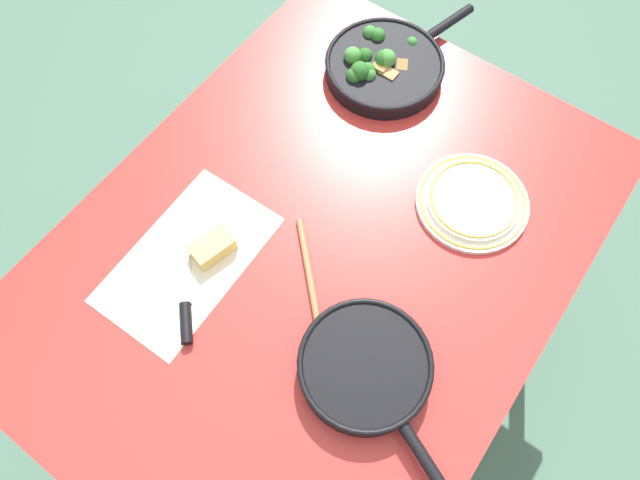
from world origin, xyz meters
TOP-DOWN VIEW (x-y plane):
  - ground_plane at (0.00, 0.00)m, footprint 14.00×14.00m
  - dining_table_red at (0.00, 0.00)m, footprint 1.33×1.00m
  - skillet_broccoli at (-0.48, -0.15)m, footprint 0.45×0.30m
  - skillet_eggs at (0.17, 0.23)m, footprint 0.26×0.37m
  - wooden_spoon at (0.14, 0.09)m, footprint 0.27×0.28m
  - parchment_sheet at (0.19, -0.21)m, footprint 0.40×0.24m
  - grater_knife at (0.27, -0.15)m, footprint 0.21×0.21m
  - cheese_block at (0.15, -0.17)m, footprint 0.10×0.07m
  - dinner_plate_stack at (-0.28, 0.22)m, footprint 0.25×0.25m

SIDE VIEW (x-z plane):
  - ground_plane at x=0.00m, z-range 0.00..0.00m
  - dining_table_red at x=0.00m, z-range 0.31..1.08m
  - parchment_sheet at x=0.19m, z-range 0.77..0.77m
  - wooden_spoon at x=0.14m, z-range 0.77..0.79m
  - grater_knife at x=0.27m, z-range 0.77..0.79m
  - dinner_plate_stack at x=-0.28m, z-range 0.77..0.80m
  - cheese_block at x=0.15m, z-range 0.77..0.81m
  - skillet_broccoli at x=-0.48m, z-range 0.76..0.84m
  - skillet_eggs at x=0.17m, z-range 0.77..0.83m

